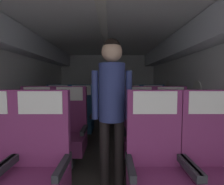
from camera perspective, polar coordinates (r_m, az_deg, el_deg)
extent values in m
cube|color=#3D3833|center=(2.96, -2.63, -20.20)|extent=(3.32, 6.04, 0.02)
cube|color=silver|center=(3.18, -32.10, 0.39)|extent=(0.08, 5.64, 2.07)
cube|color=silver|center=(3.07, 27.86, 0.43)|extent=(0.08, 5.64, 2.07)
cube|color=silver|center=(2.83, -2.78, 21.88)|extent=(3.20, 5.64, 0.06)
cube|color=silver|center=(5.54, -1.51, 2.31)|extent=(3.20, 0.06, 2.07)
cube|color=silver|center=(3.14, -29.53, 15.44)|extent=(0.31, 5.42, 0.36)
cube|color=silver|center=(3.04, 25.00, 15.98)|extent=(0.31, 5.42, 0.36)
cube|color=white|center=(2.82, -2.78, 21.11)|extent=(0.12, 5.08, 0.02)
cylinder|color=white|center=(3.04, 27.14, 1.21)|extent=(0.01, 0.26, 0.26)
cylinder|color=white|center=(4.34, 18.53, 2.17)|extent=(0.01, 0.26, 0.26)
cube|color=#28282D|center=(1.70, -33.26, -20.24)|extent=(0.05, 0.39, 0.06)
cube|color=#7A2D60|center=(1.66, -22.57, -11.11)|extent=(0.48, 0.08, 0.69)
cube|color=#28282D|center=(1.51, -16.48, -22.93)|extent=(0.05, 0.39, 0.06)
cube|color=#28282D|center=(1.69, -32.71, -20.42)|extent=(0.05, 0.39, 0.06)
cube|color=silver|center=(1.58, -23.44, -3.23)|extent=(0.38, 0.01, 0.20)
cube|color=#7A2D60|center=(1.77, 29.72, -10.43)|extent=(0.48, 0.08, 0.69)
cube|color=#28282D|center=(1.59, 25.37, -21.71)|extent=(0.05, 0.39, 0.06)
cube|color=silver|center=(1.69, 30.79, -3.00)|extent=(0.38, 0.01, 0.20)
cube|color=#7A2D60|center=(1.58, 13.98, -11.67)|extent=(0.48, 0.08, 0.69)
cube|color=#28282D|center=(1.58, 24.44, -21.89)|extent=(0.05, 0.39, 0.06)
cube|color=#28282D|center=(1.46, 6.26, -23.74)|extent=(0.05, 0.39, 0.06)
cube|color=silver|center=(1.49, 14.58, -3.41)|extent=(0.38, 0.01, 0.20)
cube|color=#38383D|center=(2.75, -25.14, -19.81)|extent=(0.17, 0.17, 0.22)
cube|color=#7A2D60|center=(2.68, -25.29, -15.54)|extent=(0.48, 0.47, 0.22)
cube|color=#7A2D60|center=(2.73, -23.88, -5.26)|extent=(0.48, 0.08, 0.69)
cube|color=#28282D|center=(2.53, -20.59, -11.83)|extent=(0.05, 0.39, 0.06)
cube|color=#28282D|center=(2.72, -29.90, -11.00)|extent=(0.05, 0.39, 0.06)
cube|color=silver|center=(2.67, -24.42, -0.41)|extent=(0.38, 0.01, 0.20)
cube|color=#38383D|center=(2.60, -14.82, -21.05)|extent=(0.17, 0.17, 0.22)
cube|color=#7A2D60|center=(2.51, -14.91, -16.57)|extent=(0.48, 0.47, 0.22)
cube|color=#7A2D60|center=(2.58, -14.03, -5.58)|extent=(0.48, 0.08, 0.69)
cube|color=#28282D|center=(2.41, -9.56, -12.46)|extent=(0.05, 0.39, 0.06)
cube|color=#28282D|center=(2.52, -20.18, -11.89)|extent=(0.05, 0.39, 0.06)
cube|color=silver|center=(2.50, -14.37, -0.43)|extent=(0.38, 0.01, 0.20)
cube|color=#38383D|center=(2.67, 20.14, -20.44)|extent=(0.17, 0.17, 0.22)
cube|color=#7A2D60|center=(2.59, 20.26, -16.06)|extent=(0.48, 0.47, 0.22)
cube|color=#7A2D60|center=(2.65, 19.04, -5.42)|extent=(0.48, 0.08, 0.69)
cube|color=#28282D|center=(2.62, 25.19, -11.42)|extent=(0.05, 0.39, 0.06)
cube|color=#28282D|center=(2.46, 15.24, -12.18)|extent=(0.05, 0.39, 0.06)
cube|color=silver|center=(2.58, 19.50, -0.41)|extent=(0.38, 0.01, 0.20)
cube|color=#38383D|center=(2.54, 9.39, -21.54)|extent=(0.17, 0.17, 0.22)
cube|color=#7A2D60|center=(2.46, 9.45, -16.97)|extent=(0.48, 0.47, 0.22)
cube|color=#7A2D60|center=(2.52, 8.83, -5.72)|extent=(0.48, 0.08, 0.69)
cube|color=#28282D|center=(2.44, 14.95, -12.28)|extent=(0.05, 0.39, 0.06)
cube|color=#28282D|center=(2.37, 3.87, -12.68)|extent=(0.05, 0.39, 0.06)
cube|color=silver|center=(2.45, 9.06, -0.46)|extent=(0.38, 0.01, 0.20)
cube|color=#38383D|center=(3.60, -18.43, -13.92)|extent=(0.17, 0.17, 0.22)
cube|color=navy|center=(3.54, -18.51, -10.57)|extent=(0.48, 0.47, 0.22)
cube|color=navy|center=(3.63, -17.73, -2.87)|extent=(0.48, 0.08, 0.69)
cube|color=#28282D|center=(3.43, -14.89, -7.55)|extent=(0.05, 0.39, 0.06)
cube|color=#28282D|center=(3.57, -22.12, -7.25)|extent=(0.05, 0.39, 0.06)
cube|color=silver|center=(3.57, -18.03, 0.80)|extent=(0.38, 0.01, 0.20)
cube|color=#38383D|center=(3.47, -10.68, -14.43)|extent=(0.17, 0.17, 0.22)
cube|color=navy|center=(3.41, -10.73, -10.97)|extent=(0.48, 0.47, 0.22)
cube|color=navy|center=(3.51, -10.26, -2.98)|extent=(0.48, 0.08, 0.69)
cube|color=#28282D|center=(3.33, -6.84, -7.78)|extent=(0.05, 0.39, 0.06)
cube|color=#28282D|center=(3.41, -14.61, -7.59)|extent=(0.05, 0.39, 0.06)
cube|color=silver|center=(3.44, -10.44, 0.82)|extent=(0.38, 0.01, 0.20)
cube|color=#38383D|center=(3.53, 14.22, -14.16)|extent=(0.17, 0.17, 0.22)
cube|color=navy|center=(3.47, 14.29, -10.75)|extent=(0.48, 0.47, 0.22)
cube|color=navy|center=(3.57, 13.64, -2.91)|extent=(0.48, 0.08, 0.69)
cube|color=#28282D|center=(3.49, 18.03, -7.40)|extent=(0.05, 0.39, 0.06)
cube|color=#28282D|center=(3.38, 10.53, -7.66)|extent=(0.05, 0.39, 0.06)
cube|color=silver|center=(3.50, 13.88, 0.82)|extent=(0.38, 0.01, 0.20)
cube|color=#38383D|center=(3.46, 6.25, -14.47)|extent=(0.17, 0.17, 0.22)
cube|color=navy|center=(3.39, 6.28, -10.99)|extent=(0.48, 0.47, 0.22)
cube|color=navy|center=(3.49, 5.98, -2.97)|extent=(0.48, 0.08, 0.69)
cube|color=#28282D|center=(3.38, 10.22, -7.63)|extent=(0.05, 0.39, 0.06)
cube|color=#28282D|center=(3.33, 2.34, -7.76)|extent=(0.05, 0.39, 0.06)
cube|color=silver|center=(3.43, 6.09, 0.85)|extent=(0.38, 0.01, 0.20)
cylinder|color=black|center=(1.95, -2.56, -20.72)|extent=(0.11, 0.11, 0.78)
cylinder|color=black|center=(1.95, 2.47, -20.70)|extent=(0.11, 0.11, 0.78)
cylinder|color=navy|center=(1.77, -0.05, 0.10)|extent=(0.28, 0.28, 0.61)
cylinder|color=navy|center=(1.78, -5.84, -0.88)|extent=(0.07, 0.07, 0.52)
cylinder|color=navy|center=(1.78, 5.74, -0.87)|extent=(0.07, 0.07, 0.52)
sphere|color=tan|center=(1.79, -0.05, 13.80)|extent=(0.22, 0.22, 0.22)
sphere|color=black|center=(1.80, -0.05, 15.18)|extent=(0.19, 0.19, 0.19)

